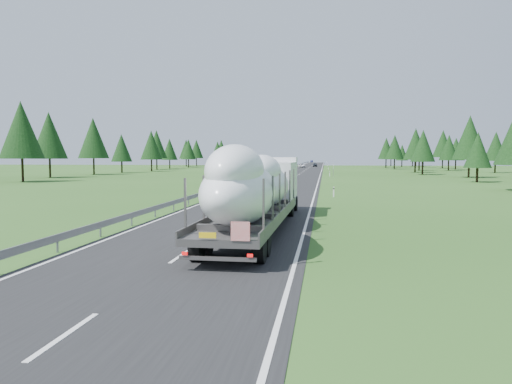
# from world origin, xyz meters

# --- Properties ---
(ground) EXTENTS (400.00, 400.00, 0.00)m
(ground) POSITION_xyz_m (0.00, 0.00, 0.00)
(ground) COLOR #274F1A
(ground) RESTS_ON ground
(road_surface) EXTENTS (10.00, 400.00, 0.02)m
(road_surface) POSITION_xyz_m (0.00, 100.00, 0.01)
(road_surface) COLOR black
(road_surface) RESTS_ON ground
(guardrail) EXTENTS (0.10, 400.00, 0.76)m
(guardrail) POSITION_xyz_m (-5.30, 99.94, 0.60)
(guardrail) COLOR slate
(guardrail) RESTS_ON ground
(marker_posts) EXTENTS (0.13, 350.08, 1.00)m
(marker_posts) POSITION_xyz_m (6.50, 155.00, 0.54)
(marker_posts) COLOR silver
(marker_posts) RESTS_ON ground
(highway_sign) EXTENTS (0.08, 0.90, 2.60)m
(highway_sign) POSITION_xyz_m (7.20, 80.00, 1.81)
(highway_sign) COLOR slate
(highway_sign) RESTS_ON ground
(tree_line_right) EXTENTS (27.55, 244.55, 12.53)m
(tree_line_right) POSITION_xyz_m (38.14, 83.55, 6.85)
(tree_line_right) COLOR black
(tree_line_right) RESTS_ON ground
(tree_line_left) EXTENTS (15.23, 245.41, 12.47)m
(tree_line_left) POSITION_xyz_m (-43.80, 83.67, 7.24)
(tree_line_left) COLOR black
(tree_line_left) RESTS_ON ground
(boat_truck) EXTENTS (3.22, 20.98, 4.45)m
(boat_truck) POSITION_xyz_m (2.20, 6.82, 2.37)
(boat_truck) COLOR silver
(boat_truck) RESTS_ON ground
(distant_van) EXTENTS (2.68, 5.16, 1.39)m
(distant_van) POSITION_xyz_m (-2.64, 156.85, 0.70)
(distant_van) COLOR silver
(distant_van) RESTS_ON ground
(distant_car_dark) EXTENTS (1.86, 4.17, 1.39)m
(distant_car_dark) POSITION_xyz_m (1.74, 170.76, 0.70)
(distant_car_dark) COLOR black
(distant_car_dark) RESTS_ON ground
(distant_car_blue) EXTENTS (1.56, 4.45, 1.46)m
(distant_car_blue) POSITION_xyz_m (-2.99, 296.48, 0.73)
(distant_car_blue) COLOR #181C43
(distant_car_blue) RESTS_ON ground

